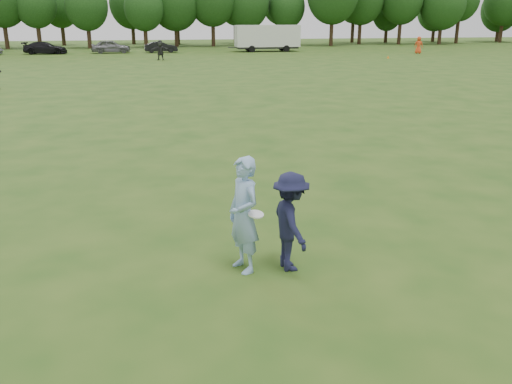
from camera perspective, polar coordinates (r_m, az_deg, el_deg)
ground at (r=9.29m, az=0.99°, el=-9.10°), size 200.00×200.00×0.00m
thrower at (r=9.21m, az=-1.30°, el=-2.43°), size 0.71×0.86×2.03m
defender at (r=9.32m, az=3.68°, el=-3.14°), size 0.75×1.18×1.75m
player_far_c at (r=69.16m, az=16.75°, el=14.59°), size 1.16×1.06×1.99m
player_far_d at (r=57.37m, az=-10.05°, el=14.49°), size 1.88×0.80×1.97m
car_d at (r=70.17m, az=-21.31°, el=13.95°), size 5.01×2.31×1.42m
car_e at (r=69.63m, az=-15.04°, el=14.57°), size 4.68×2.08×1.56m
car_f at (r=69.40m, az=-9.98°, el=14.79°), size 4.06×1.65×1.31m
field_cone at (r=60.61m, az=13.74°, el=13.65°), size 0.28×0.28×0.30m
disc_in_play at (r=9.03m, az=-0.02°, el=-2.35°), size 0.29×0.30×0.09m
cargo_trailer at (r=70.65m, az=1.19°, el=16.01°), size 9.00×2.75×3.20m
treeline at (r=85.12m, az=-8.61°, el=19.18°), size 130.35×18.39×11.74m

